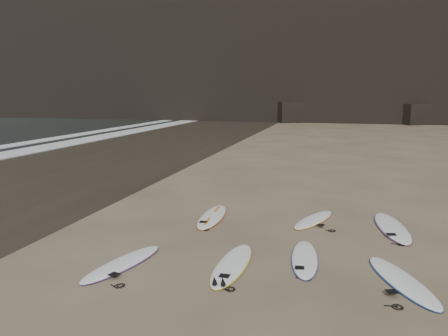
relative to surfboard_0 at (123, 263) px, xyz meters
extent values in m
plane|color=#897559|center=(4.27, 1.05, -0.04)|extent=(240.00, 240.00, 0.00)
cube|color=#383026|center=(-8.73, 11.05, -0.04)|extent=(12.00, 200.00, 0.01)
cube|color=black|center=(12.27, 46.05, 1.12)|extent=(4.23, 4.46, 2.33)
cube|color=black|center=(-1.73, 46.05, 1.20)|extent=(4.49, 4.76, 2.49)
ellipsoid|color=white|center=(0.00, 0.00, 0.00)|extent=(1.10, 2.42, 0.08)
ellipsoid|color=white|center=(2.24, 0.52, 0.00)|extent=(0.63, 2.49, 0.09)
ellipsoid|color=white|center=(3.67, 1.25, 0.00)|extent=(0.73, 2.30, 0.08)
ellipsoid|color=white|center=(5.55, 0.56, 0.00)|extent=(1.44, 2.49, 0.09)
ellipsoid|color=white|center=(0.84, 3.83, 0.00)|extent=(0.77, 2.59, 0.09)
ellipsoid|color=white|center=(3.69, 4.27, 0.00)|extent=(1.28, 2.26, 0.08)
ellipsoid|color=white|center=(5.73, 4.05, 0.01)|extent=(1.03, 2.85, 0.10)
camera|label=1|loc=(4.26, -7.83, 3.52)|focal=35.00mm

